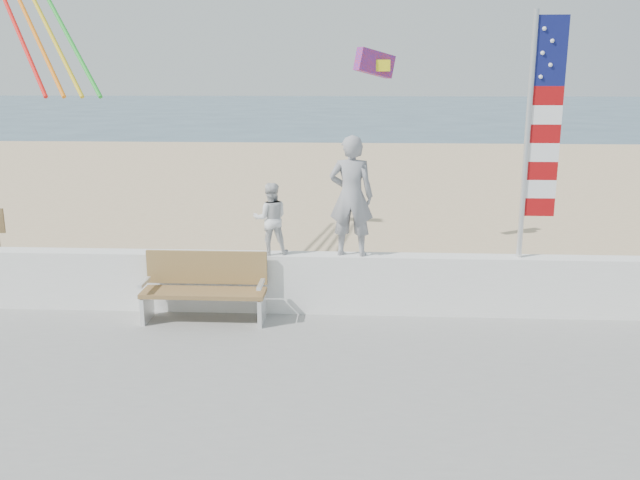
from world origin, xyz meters
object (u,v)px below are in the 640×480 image
Objects in this scene: bench at (205,286)px; flag at (537,127)px; adult at (351,196)px; child at (271,219)px.

flag reaches higher than bench.
child is (-1.20, 0.00, -0.35)m from adult.
adult is at bearing 170.07° from child.
adult reaches higher than child.
flag is (2.62, -0.00, 1.02)m from adult.
flag is at bearing 170.06° from child.
bench is at bearing 16.08° from child.
child is at bearing 5.18° from adult.
bench is at bearing 17.22° from adult.
bench is at bearing -174.54° from flag.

